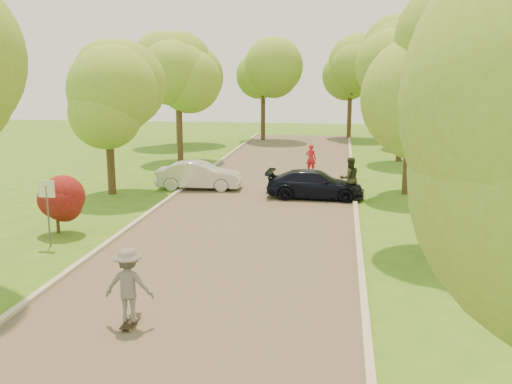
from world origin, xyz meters
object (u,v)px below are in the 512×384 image
Objects in this scene: dark_sedan at (315,184)px; longboard at (131,321)px; person_olive at (350,178)px; skateboarder at (129,285)px; street_sign at (47,199)px; person_striped at (311,159)px; silver_sedan at (199,175)px.

longboard is at bearing 167.15° from dark_sedan.
skateboarder is at bearing 47.16° from person_olive.
street_sign is 16.85m from person_striped.
street_sign is at bearing 137.49° from dark_sedan.
person_striped is 6.89m from person_olive.
person_olive is (1.50, 0.00, 0.31)m from dark_sedan.
person_olive reaches higher than person_striped.
silver_sedan is 15.04m from skateboarder.
person_olive reaches higher than silver_sedan.
skateboarder is (4.67, -5.21, -0.61)m from street_sign.
person_striped is at bearing -101.10° from longboard.
skateboarder reaches higher than dark_sedan.
dark_sedan is 4.96× the size of longboard.
person_olive reaches higher than dark_sedan.
person_striped is at bearing -95.72° from person_olive.
dark_sedan is 2.58× the size of skateboarder.
person_olive is at bearing 119.34° from person_striped.
dark_sedan is at bearing 46.26° from street_sign.
silver_sedan is at bearing 75.50° from street_sign.
dark_sedan is 14.10m from skateboarder.
person_striped is (-0.55, 6.58, 0.17)m from dark_sedan.
dark_sedan is at bearing 106.80° from person_striped.
person_striped is at bearing -47.21° from silver_sedan.
silver_sedan is 7.21m from person_olive.
skateboarder is at bearing -119.57° from longboard.
person_striped is (2.88, 20.25, -0.16)m from skateboarder.
silver_sedan reaches higher than longboard.
street_sign reaches higher than longboard.
silver_sedan is at bearing -84.70° from skateboarder.
dark_sedan is (8.10, 8.46, -0.94)m from street_sign.
dark_sedan is at bearing -107.09° from longboard.
person_olive is (7.10, -1.20, 0.27)m from silver_sedan.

